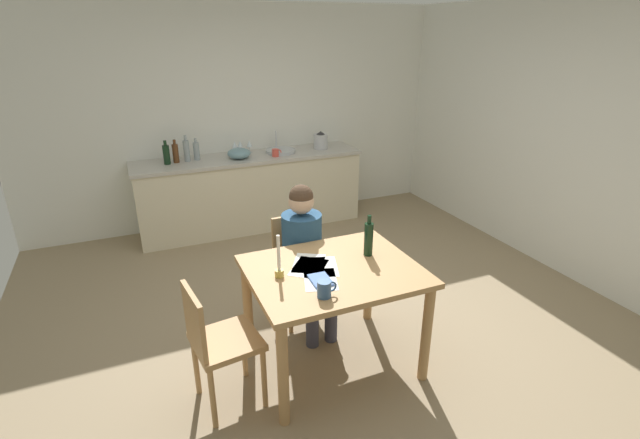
{
  "coord_description": "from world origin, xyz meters",
  "views": [
    {
      "loc": [
        -1.34,
        -3.05,
        2.29
      ],
      "look_at": [
        0.04,
        0.18,
        0.85
      ],
      "focal_mm": 26.03,
      "sensor_mm": 36.0,
      "label": 1
    }
  ],
  "objects_px": {
    "coffee_mug": "(325,289)",
    "bottle_wine_red": "(187,150)",
    "person_seated": "(305,249)",
    "chair_side_empty": "(217,341)",
    "dining_table": "(333,284)",
    "stovetop_kettle": "(321,141)",
    "bottle_oil": "(166,154)",
    "chair_at_table": "(299,263)",
    "candlestick": "(279,265)",
    "book_magazine": "(321,280)",
    "sink_unit": "(280,151)",
    "bottle_sauce": "(196,151)",
    "teacup_on_counter": "(276,153)",
    "wine_glass_by_kettle": "(240,145)",
    "wine_glass_back_left": "(235,145)",
    "bottle_vinegar": "(176,153)",
    "wine_bottle_on_table": "(369,238)",
    "mixing_bowl": "(239,153)",
    "wine_glass_near_sink": "(249,144)"
  },
  "relations": [
    {
      "from": "sink_unit",
      "to": "stovetop_kettle",
      "type": "bearing_deg",
      "value": -0.45
    },
    {
      "from": "coffee_mug",
      "to": "teacup_on_counter",
      "type": "relative_size",
      "value": 1.09
    },
    {
      "from": "chair_side_empty",
      "to": "candlestick",
      "type": "relative_size",
      "value": 2.94
    },
    {
      "from": "bottle_vinegar",
      "to": "teacup_on_counter",
      "type": "distance_m",
      "value": 1.13
    },
    {
      "from": "bottle_wine_red",
      "to": "teacup_on_counter",
      "type": "distance_m",
      "value": 1.02
    },
    {
      "from": "person_seated",
      "to": "chair_side_empty",
      "type": "height_order",
      "value": "person_seated"
    },
    {
      "from": "chair_side_empty",
      "to": "stovetop_kettle",
      "type": "height_order",
      "value": "stovetop_kettle"
    },
    {
      "from": "book_magazine",
      "to": "bottle_oil",
      "type": "bearing_deg",
      "value": 104.75
    },
    {
      "from": "chair_at_table",
      "to": "bottle_wine_red",
      "type": "bearing_deg",
      "value": 104.83
    },
    {
      "from": "chair_side_empty",
      "to": "sink_unit",
      "type": "xyz_separation_m",
      "value": [
        1.4,
        2.85,
        0.43
      ]
    },
    {
      "from": "coffee_mug",
      "to": "bottle_oil",
      "type": "xyz_separation_m",
      "value": [
        -0.57,
        3.06,
        0.18
      ]
    },
    {
      "from": "candlestick",
      "to": "wine_glass_by_kettle",
      "type": "height_order",
      "value": "candlestick"
    },
    {
      "from": "sink_unit",
      "to": "candlestick",
      "type": "bearing_deg",
      "value": -108.91
    },
    {
      "from": "dining_table",
      "to": "bottle_vinegar",
      "type": "relative_size",
      "value": 4.42
    },
    {
      "from": "dining_table",
      "to": "stovetop_kettle",
      "type": "relative_size",
      "value": 5.23
    },
    {
      "from": "teacup_on_counter",
      "to": "candlestick",
      "type": "bearing_deg",
      "value": -107.74
    },
    {
      "from": "candlestick",
      "to": "mixing_bowl",
      "type": "xyz_separation_m",
      "value": [
        0.4,
        2.65,
        0.09
      ]
    },
    {
      "from": "dining_table",
      "to": "wine_glass_by_kettle",
      "type": "height_order",
      "value": "wine_glass_by_kettle"
    },
    {
      "from": "coffee_mug",
      "to": "chair_at_table",
      "type": "bearing_deg",
      "value": 78.42
    },
    {
      "from": "bottle_oil",
      "to": "bottle_wine_red",
      "type": "height_order",
      "value": "bottle_wine_red"
    },
    {
      "from": "chair_at_table",
      "to": "bottle_oil",
      "type": "height_order",
      "value": "bottle_oil"
    },
    {
      "from": "bottle_vinegar",
      "to": "bottle_wine_red",
      "type": "relative_size",
      "value": 0.88
    },
    {
      "from": "wine_glass_near_sink",
      "to": "chair_at_table",
      "type": "bearing_deg",
      "value": -95.33
    },
    {
      "from": "bottle_oil",
      "to": "wine_glass_by_kettle",
      "type": "height_order",
      "value": "bottle_oil"
    },
    {
      "from": "person_seated",
      "to": "sink_unit",
      "type": "relative_size",
      "value": 3.32
    },
    {
      "from": "dining_table",
      "to": "book_magazine",
      "type": "height_order",
      "value": "book_magazine"
    },
    {
      "from": "book_magazine",
      "to": "teacup_on_counter",
      "type": "bearing_deg",
      "value": 80.22
    },
    {
      "from": "chair_at_table",
      "to": "candlestick",
      "type": "height_order",
      "value": "candlestick"
    },
    {
      "from": "chair_side_empty",
      "to": "bottle_oil",
      "type": "xyz_separation_m",
      "value": [
        0.06,
        2.84,
        0.52
      ]
    },
    {
      "from": "bottle_vinegar",
      "to": "wine_glass_by_kettle",
      "type": "bearing_deg",
      "value": 8.79
    },
    {
      "from": "wine_bottle_on_table",
      "to": "wine_glass_by_kettle",
      "type": "xyz_separation_m",
      "value": [
        -0.22,
        2.82,
        0.09
      ]
    },
    {
      "from": "coffee_mug",
      "to": "bottle_wine_red",
      "type": "height_order",
      "value": "bottle_wine_red"
    },
    {
      "from": "bottle_wine_red",
      "to": "chair_at_table",
      "type": "bearing_deg",
      "value": -75.17
    },
    {
      "from": "book_magazine",
      "to": "wine_bottle_on_table",
      "type": "height_order",
      "value": "wine_bottle_on_table"
    },
    {
      "from": "dining_table",
      "to": "stovetop_kettle",
      "type": "xyz_separation_m",
      "value": [
        1.09,
        2.76,
        0.33
      ]
    },
    {
      "from": "stovetop_kettle",
      "to": "teacup_on_counter",
      "type": "height_order",
      "value": "stovetop_kettle"
    },
    {
      "from": "candlestick",
      "to": "dining_table",
      "type": "bearing_deg",
      "value": -5.99
    },
    {
      "from": "candlestick",
      "to": "wine_bottle_on_table",
      "type": "height_order",
      "value": "wine_bottle_on_table"
    },
    {
      "from": "mixing_bowl",
      "to": "chair_at_table",
      "type": "bearing_deg",
      "value": -90.56
    },
    {
      "from": "stovetop_kettle",
      "to": "bottle_oil",
      "type": "bearing_deg",
      "value": -179.83
    },
    {
      "from": "wine_bottle_on_table",
      "to": "teacup_on_counter",
      "type": "relative_size",
      "value": 2.64
    },
    {
      "from": "bottle_wine_red",
      "to": "bottle_oil",
      "type": "bearing_deg",
      "value": -169.12
    },
    {
      "from": "bottle_oil",
      "to": "stovetop_kettle",
      "type": "bearing_deg",
      "value": 0.17
    },
    {
      "from": "bottle_sauce",
      "to": "teacup_on_counter",
      "type": "height_order",
      "value": "bottle_sauce"
    },
    {
      "from": "wine_glass_back_left",
      "to": "stovetop_kettle",
      "type": "bearing_deg",
      "value": -8.06
    },
    {
      "from": "book_magazine",
      "to": "mixing_bowl",
      "type": "bearing_deg",
      "value": 88.96
    },
    {
      "from": "stovetop_kettle",
      "to": "chair_side_empty",
      "type": "bearing_deg",
      "value": -124.13
    },
    {
      "from": "book_magazine",
      "to": "bottle_wine_red",
      "type": "xyz_separation_m",
      "value": [
        -0.4,
        2.92,
        0.23
      ]
    },
    {
      "from": "wine_bottle_on_table",
      "to": "mixing_bowl",
      "type": "distance_m",
      "value": 2.61
    },
    {
      "from": "book_magazine",
      "to": "sink_unit",
      "type": "relative_size",
      "value": 0.49
    }
  ]
}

